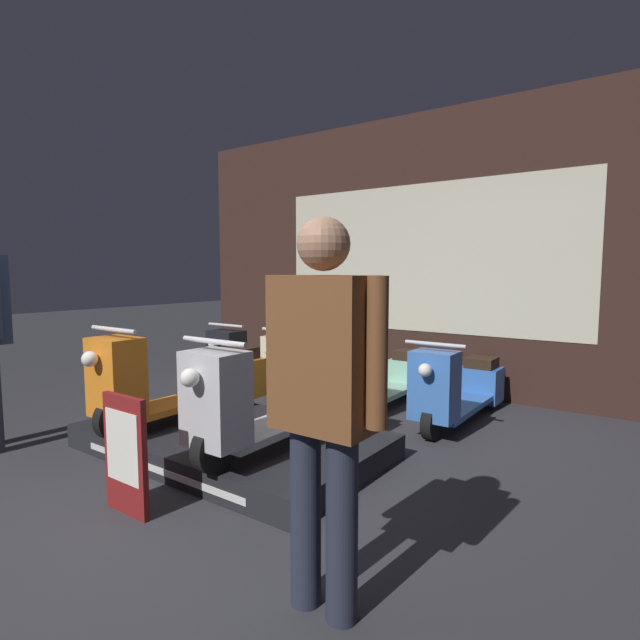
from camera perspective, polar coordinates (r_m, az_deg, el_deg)
The scene contains 11 objects.
ground_plane at distance 3.28m, azimuth -18.60°, elevation -20.13°, with size 30.00×30.00×0.00m, color #2D2D33.
shop_wall_back at distance 5.97m, azimuth 11.67°, elevation 7.37°, with size 6.69×0.09×3.20m.
display_platform at distance 4.05m, azimuth -10.13°, elevation -13.44°, with size 2.32×1.35×0.18m.
scooter_display_left at distance 4.29m, azimuth -15.46°, elevation -6.77°, with size 0.52×1.68×0.82m.
scooter_display_right at distance 3.56m, azimuth -4.68°, elevation -9.14°, with size 0.52×1.68×0.82m.
scooter_backrow_0 at distance 6.11m, azimuth -6.59°, elevation -4.65°, with size 0.52×1.68×0.82m.
scooter_backrow_1 at distance 5.61m, azimuth -0.35°, elevation -5.56°, with size 0.52×1.68×0.82m.
scooter_backrow_2 at distance 5.18m, azimuth 7.03°, elevation -6.54°, with size 0.52×1.68×0.82m.
scooter_backrow_3 at distance 4.86m, azimuth 15.60°, elevation -7.53°, with size 0.52×1.68×0.82m.
person_right_browsing at distance 2.00m, azimuth 0.39°, elevation -7.86°, with size 0.56×0.23×1.62m.
price_sign_board at distance 3.18m, azimuth -21.35°, elevation -14.11°, with size 0.37×0.04×0.70m.
Camera 1 is at (2.42, -1.70, 1.41)m, focal length 28.00 mm.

